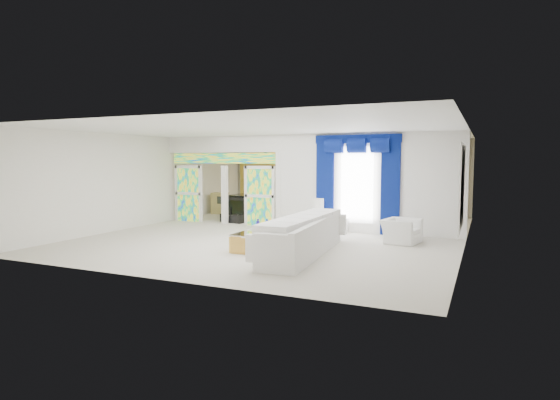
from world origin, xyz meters
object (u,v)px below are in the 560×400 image
at_px(coffee_table, 258,239).
at_px(armchair, 401,231).
at_px(white_sofa, 304,238).
at_px(console_table, 327,225).
at_px(grand_piano, 254,206).

distance_m(coffee_table, armchair, 3.83).
xyz_separation_m(white_sofa, console_table, (-0.58, 3.49, -0.17)).
bearing_deg(grand_piano, coffee_table, -51.44).
bearing_deg(console_table, white_sofa, -80.50).
xyz_separation_m(console_table, armchair, (2.41, -1.05, 0.10)).
bearing_deg(coffee_table, armchair, 33.99).
distance_m(coffee_table, grand_piano, 6.15).
xyz_separation_m(white_sofa, grand_piano, (-4.27, 5.71, 0.06)).
xyz_separation_m(white_sofa, armchair, (1.82, 2.44, -0.07)).
height_order(coffee_table, grand_piano, grand_piano).
bearing_deg(armchair, grand_piano, 72.17).
xyz_separation_m(coffee_table, grand_piano, (-2.92, 5.41, 0.24)).
relative_size(white_sofa, armchair, 4.14).
relative_size(white_sofa, grand_piano, 2.30).
bearing_deg(console_table, armchair, -23.58).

